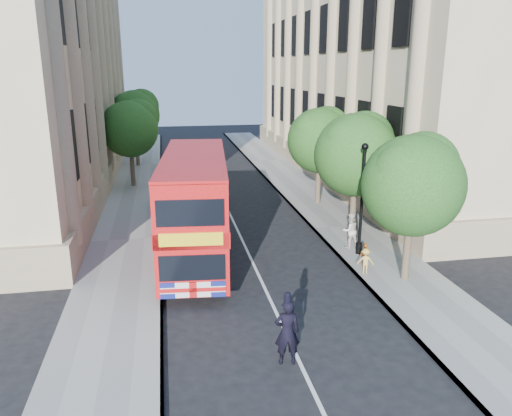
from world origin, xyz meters
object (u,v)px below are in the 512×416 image
woman_pedestrian (350,230)px  box_van (189,187)px  double_decker_bus (195,204)px  lamp_post (362,204)px  police_constable (287,332)px

woman_pedestrian → box_van: bearing=-56.4°
double_decker_bus → woman_pedestrian: (7.28, -0.19, -1.62)m
lamp_post → double_decker_bus: (-7.43, 1.05, 0.08)m
police_constable → woman_pedestrian: size_ratio=1.20×
box_van → woman_pedestrian: 11.06m
double_decker_bus → woman_pedestrian: 7.46m
box_van → police_constable: size_ratio=2.59×
double_decker_bus → lamp_post: bearing=-2.7°
lamp_post → double_decker_bus: 7.50m
double_decker_bus → woman_pedestrian: double_decker_bus is taller
lamp_post → double_decker_bus: bearing=171.9°
double_decker_bus → box_van: size_ratio=1.95×
double_decker_bus → police_constable: size_ratio=5.05×
lamp_post → box_van: 11.86m
lamp_post → box_van: (-7.30, 9.28, -1.07)m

